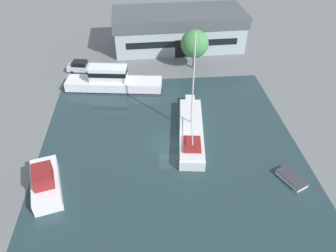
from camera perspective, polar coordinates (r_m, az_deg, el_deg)
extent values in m
plane|color=slate|center=(37.61, 0.29, -3.34)|extent=(440.00, 440.00, 0.00)
cube|color=#23383D|center=(37.61, 0.29, -3.34)|extent=(29.15, 30.73, 0.01)
cube|color=#99A8B2|center=(60.23, 1.80, 15.67)|extent=(22.27, 10.08, 4.37)
cube|color=#474C51|center=(59.13, 1.86, 18.50)|extent=(22.94, 10.38, 1.93)
cube|color=black|center=(56.25, 2.49, 13.29)|extent=(2.40, 0.15, 3.06)
cube|color=black|center=(55.91, 2.52, 14.11)|extent=(18.64, 0.72, 1.09)
cylinder|color=brown|center=(52.98, 4.51, 11.26)|extent=(0.34, 0.34, 2.49)
sphere|color=#428447|center=(51.78, 4.67, 14.09)|extent=(4.29, 4.29, 4.29)
cube|color=silver|center=(53.75, -14.86, 9.82)|extent=(4.36, 2.52, 0.81)
cube|color=black|center=(53.48, -15.15, 10.50)|extent=(2.38, 1.97, 0.65)
cube|color=black|center=(53.15, -14.03, 10.48)|extent=(0.29, 1.48, 0.52)
cylinder|color=black|center=(54.22, -13.25, 9.88)|extent=(0.62, 0.30, 0.60)
cylinder|color=black|center=(52.83, -13.73, 9.03)|extent=(0.62, 0.30, 0.60)
cylinder|color=black|center=(55.03, -15.82, 9.87)|extent=(0.62, 0.30, 0.60)
cylinder|color=black|center=(53.66, -16.35, 9.03)|extent=(0.62, 0.30, 0.60)
cube|color=silver|center=(38.70, 4.03, -0.93)|extent=(4.09, 12.19, 1.19)
cube|color=silver|center=(44.04, 3.84, 4.40)|extent=(1.35, 1.33, 1.19)
cube|color=silver|center=(38.31, 4.07, -0.19)|extent=(3.92, 11.70, 0.08)
cylinder|color=silver|center=(35.98, 4.42, 7.67)|extent=(0.16, 0.16, 10.98)
cylinder|color=silver|center=(36.20, 4.22, -0.50)|extent=(0.74, 5.36, 0.12)
cube|color=maroon|center=(35.64, 4.21, -3.19)|extent=(2.19, 2.83, 0.30)
cube|color=white|center=(47.91, -9.35, 7.13)|extent=(13.81, 4.71, 1.48)
cube|color=black|center=(48.21, -9.28, 6.52)|extent=(13.95, 4.79, 0.18)
cube|color=white|center=(47.19, -10.38, 8.99)|extent=(5.38, 2.81, 2.08)
cube|color=black|center=(47.09, -10.41, 9.22)|extent=(5.49, 2.88, 0.67)
cube|color=silver|center=(35.77, 20.70, -8.59)|extent=(2.61, 3.35, 0.45)
cube|color=#333338|center=(35.59, 20.80, -8.29)|extent=(2.74, 3.50, 0.08)
cube|color=white|center=(34.46, -20.47, -9.44)|extent=(4.12, 6.81, 1.46)
cube|color=maroon|center=(33.19, -20.97, -8.17)|extent=(2.40, 2.92, 1.45)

